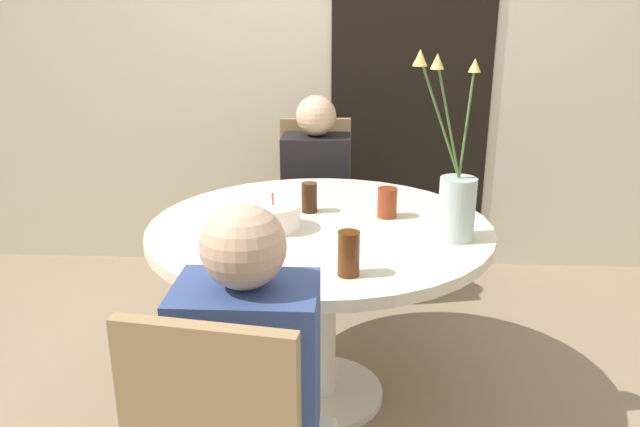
# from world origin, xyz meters

# --- Properties ---
(ground_plane) EXTENTS (16.00, 16.00, 0.00)m
(ground_plane) POSITION_xyz_m (0.00, 0.00, 0.00)
(ground_plane) COLOR #89755B
(wall_back) EXTENTS (8.00, 0.05, 2.60)m
(wall_back) POSITION_xyz_m (0.00, 1.43, 1.30)
(wall_back) COLOR beige
(wall_back) RESTS_ON ground_plane
(doorway_panel) EXTENTS (0.90, 0.01, 2.05)m
(doorway_panel) POSITION_xyz_m (0.44, 1.40, 1.02)
(doorway_panel) COLOR black
(doorway_panel) RESTS_ON ground_plane
(dining_table) EXTENTS (1.27, 1.27, 0.75)m
(dining_table) POSITION_xyz_m (0.00, 0.00, 0.61)
(dining_table) COLOR beige
(dining_table) RESTS_ON ground_plane
(chair_far_back) EXTENTS (0.43, 0.43, 0.94)m
(chair_far_back) POSITION_xyz_m (-0.08, 1.04, 0.54)
(chair_far_back) COLOR beige
(chair_far_back) RESTS_ON ground_plane
(birthday_cake) EXTENTS (0.20, 0.20, 0.14)m
(birthday_cake) POSITION_xyz_m (-0.17, -0.06, 0.79)
(birthday_cake) COLOR white
(birthday_cake) RESTS_ON dining_table
(flower_vase) EXTENTS (0.24, 0.14, 0.64)m
(flower_vase) POSITION_xyz_m (0.47, -0.13, 0.90)
(flower_vase) COLOR #B2C6C1
(flower_vase) RESTS_ON dining_table
(side_plate) EXTENTS (0.19, 0.19, 0.01)m
(side_plate) POSITION_xyz_m (-0.21, -0.39, 0.75)
(side_plate) COLOR white
(side_plate) RESTS_ON dining_table
(drink_glass_0) EXTENTS (0.06, 0.06, 0.12)m
(drink_glass_0) POSITION_xyz_m (-0.05, 0.14, 0.80)
(drink_glass_0) COLOR #33190C
(drink_glass_0) RESTS_ON dining_table
(drink_glass_1) EXTENTS (0.08, 0.08, 0.11)m
(drink_glass_1) POSITION_xyz_m (0.25, 0.09, 0.80)
(drink_glass_1) COLOR maroon
(drink_glass_1) RESTS_ON dining_table
(drink_glass_2) EXTENTS (0.07, 0.07, 0.14)m
(drink_glass_2) POSITION_xyz_m (0.11, -0.46, 0.81)
(drink_glass_2) COLOR #51280F
(drink_glass_2) RESTS_ON dining_table
(person_boy) EXTENTS (0.34, 0.24, 1.10)m
(person_boy) POSITION_xyz_m (-0.06, 0.88, 0.52)
(person_boy) COLOR #383333
(person_boy) RESTS_ON ground_plane
(person_guest) EXTENTS (0.34, 0.24, 1.10)m
(person_guest) POSITION_xyz_m (-0.13, -0.87, 0.52)
(person_guest) COLOR #383333
(person_guest) RESTS_ON ground_plane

